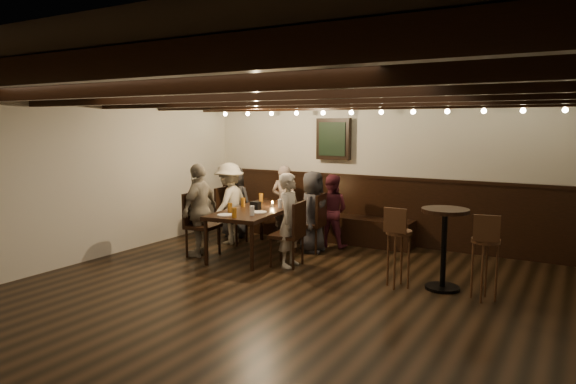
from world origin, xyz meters
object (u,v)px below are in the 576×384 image
Objects in this scene: person_bench_left at (235,202)px; high_top_table at (444,237)px; dining_table at (257,212)px; person_right_near at (313,212)px; person_left_near at (229,203)px; person_right_far at (290,220)px; person_bench_right at (331,211)px; chair_left_near at (231,226)px; chair_left_far at (202,237)px; person_bench_centre at (285,203)px; chair_right_far at (288,246)px; bar_stool_left at (398,258)px; person_left_far at (200,210)px; chair_right_near at (311,234)px; bar_stool_right at (484,268)px.

high_top_table is at bearing 157.64° from person_bench_left.
person_right_near is (0.69, 0.54, -0.01)m from dining_table.
dining_table is 0.88m from person_left_near.
person_right_far is at bearing 59.04° from person_left_near.
high_top_table is at bearing 141.80° from person_bench_right.
chair_left_near is 0.90m from chair_left_far.
high_top_table is at bearing 73.08° from person_left_near.
person_bench_centre is at bearing 154.34° from chair_left_far.
chair_left_near is at bearing 58.52° from person_right_far.
person_left_near reaches higher than chair_right_far.
person_bench_centre reaches higher than dining_table.
high_top_table reaches higher than dining_table.
dining_table is at bearing 169.60° from bar_stool_left.
dining_table is 0.92m from chair_left_near.
chair_right_far is 0.97m from person_right_near.
chair_left_far is at bearing 97.58° from person_bench_left.
chair_left_near is 1.01m from person_bench_centre.
chair_right_far is 0.65× the size of person_left_far.
person_right_near is (1.46, 0.18, 0.35)m from chair_left_near.
chair_left_near is 1.71m from person_bench_right.
chair_right_near is 0.77× the size of person_bench_right.
dining_table is at bearing 162.81° from bar_stool_right.
high_top_table is at bearing 153.19° from bar_stool_right.
person_bench_centre reaches higher than chair_left_far.
chair_left_far is 0.76× the size of person_bench_left.
person_bench_centre reaches higher than person_bench_left.
bar_stool_left is at bearing -18.71° from dining_table.
person_bench_right is 0.87× the size of person_left_near.
person_bench_right is at bearing -18.43° from person_right_near.
person_left_far is 1.75m from person_right_near.
chair_left_far is 0.41m from person_left_far.
person_bench_centre is at bearing 25.63° from chair_right_far.
chair_right_far is 0.91× the size of bar_stool_right.
person_bench_centre is (-0.13, 1.04, 0.00)m from dining_table.
high_top_table is 0.99× the size of bar_stool_right.
chair_left_near is 0.79× the size of person_bench_right.
person_right_far is at bearing 83.66° from person_bench_right.
bar_stool_right is (4.12, 0.08, -0.33)m from person_left_far.
bar_stool_right is (4.20, -0.82, 0.09)m from chair_left_near.
person_left_near reaches higher than dining_table.
person_right_near is at bearing 120.96° from person_left_far.
chair_left_near is 0.75× the size of person_bench_left.
chair_right_far is at bearing 90.00° from person_left_far.
person_bench_left is 1.80m from person_bench_right.
person_bench_left is at bearing 154.74° from bar_stool_right.
dining_table is 1.51× the size of person_bench_centre.
person_bench_left is 1.71m from person_right_near.
person_right_near is (1.69, -0.25, 0.01)m from person_bench_left.
dining_table is 0.92m from chair_left_far.
person_right_far is 1.31× the size of bar_stool_left.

